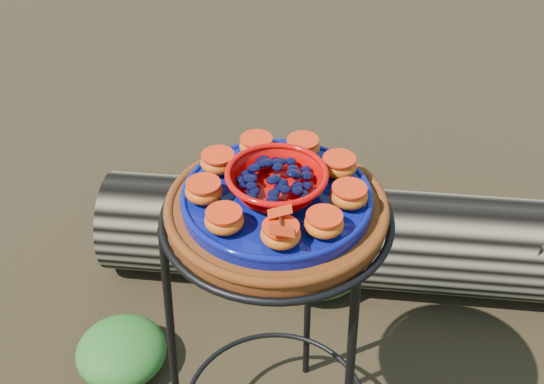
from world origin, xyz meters
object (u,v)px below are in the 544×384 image
(terracotta_saucer, at_px, (277,210))
(driftwood_log, at_px, (371,239))
(plant_stand, at_px, (276,348))
(red_bowl, at_px, (277,183))
(cobalt_plate, at_px, (277,199))

(terracotta_saucer, relative_size, driftwood_log, 0.24)
(plant_stand, height_order, terracotta_saucer, terracotta_saucer)
(terracotta_saucer, bearing_deg, plant_stand, 0.00)
(plant_stand, relative_size, red_bowl, 4.37)
(plant_stand, bearing_deg, cobalt_plate, 0.00)
(red_bowl, relative_size, driftwood_log, 0.10)
(cobalt_plate, height_order, red_bowl, red_bowl)
(plant_stand, distance_m, driftwood_log, 0.65)
(plant_stand, bearing_deg, terracotta_saucer, 0.00)
(plant_stand, xyz_separation_m, cobalt_plate, (0.00, 0.00, 0.39))
(cobalt_plate, relative_size, driftwood_log, 0.21)
(driftwood_log, bearing_deg, terracotta_saucer, -95.33)
(plant_stand, xyz_separation_m, terracotta_saucer, (0.00, 0.00, 0.37))
(terracotta_saucer, relative_size, red_bowl, 2.33)
(terracotta_saucer, bearing_deg, driftwood_log, 84.67)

